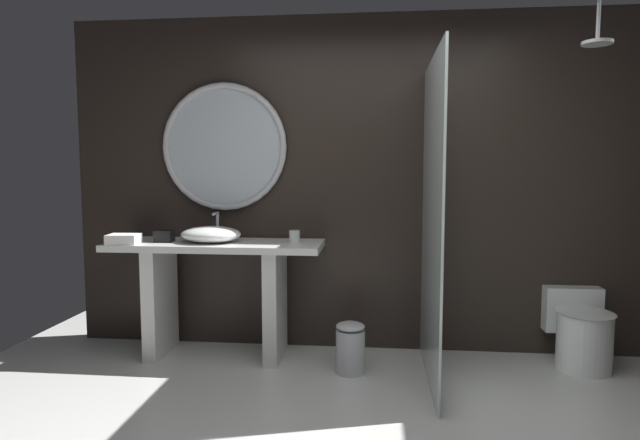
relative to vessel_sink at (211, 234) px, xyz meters
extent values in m
cube|color=black|center=(1.20, 0.37, 0.36)|extent=(4.80, 0.10, 2.60)
cube|color=silver|center=(0.03, 0.03, -0.09)|extent=(1.60, 0.55, 0.05)
cube|color=silver|center=(-0.42, 0.03, -0.52)|extent=(0.10, 0.47, 0.83)
cube|color=silver|center=(0.48, 0.03, -0.52)|extent=(0.10, 0.47, 0.83)
ellipsoid|color=white|center=(0.00, 0.00, 0.00)|extent=(0.45, 0.37, 0.12)
cylinder|color=#B7B7BC|center=(0.00, 0.17, 0.05)|extent=(0.02, 0.02, 0.21)
cylinder|color=#B7B7BC|center=(0.00, 0.12, 0.14)|extent=(0.02, 0.10, 0.02)
cylinder|color=silver|center=(0.62, 0.04, -0.01)|extent=(0.08, 0.08, 0.09)
cube|color=black|center=(-0.36, -0.01, -0.02)|extent=(0.13, 0.10, 0.09)
torus|color=#B7B7BC|center=(0.03, 0.28, 0.66)|extent=(1.00, 0.05, 1.00)
cylinder|color=#B2BCC1|center=(0.03, 0.29, 0.66)|extent=(0.92, 0.01, 0.92)
cube|color=silver|center=(1.59, -0.27, 0.14)|extent=(0.02, 1.19, 2.15)
cylinder|color=#B7B7BC|center=(2.61, -0.21, 1.43)|extent=(0.02, 0.02, 0.27)
cylinder|color=#B7B7BC|center=(2.61, -0.21, 1.28)|extent=(0.19, 0.19, 0.02)
cylinder|color=white|center=(2.70, 0.01, -0.73)|extent=(0.37, 0.37, 0.41)
ellipsoid|color=white|center=(2.70, 0.01, -0.52)|extent=(0.39, 0.43, 0.02)
cube|color=white|center=(2.70, 0.28, -0.56)|extent=(0.41, 0.17, 0.34)
cylinder|color=#B7B7BC|center=(1.05, -0.22, -0.78)|extent=(0.20, 0.20, 0.31)
ellipsoid|color=#B7B7BC|center=(1.05, -0.22, -0.61)|extent=(0.20, 0.20, 0.06)
cube|color=white|center=(-0.61, -0.15, -0.03)|extent=(0.23, 0.20, 0.07)
camera|label=1|loc=(1.22, -3.83, 0.48)|focal=29.86mm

